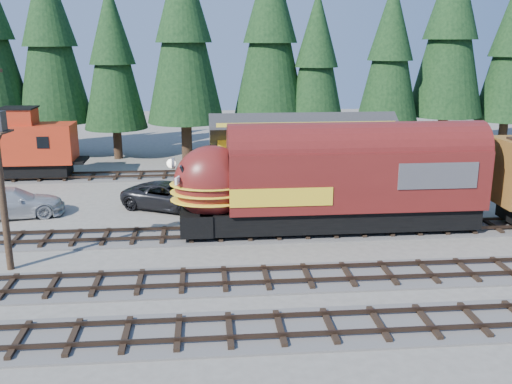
{
  "coord_description": "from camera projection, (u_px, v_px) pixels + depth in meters",
  "views": [
    {
      "loc": [
        -6.72,
        -24.68,
        10.03
      ],
      "look_at": [
        -4.1,
        4.0,
        2.35
      ],
      "focal_mm": 40.0,
      "sensor_mm": 36.0,
      "label": 1
    }
  ],
  "objects": [
    {
      "name": "ground",
      "position": [
        350.0,
        260.0,
        26.92
      ],
      "size": [
        120.0,
        120.0,
        0.0
      ],
      "primitive_type": "plane",
      "color": "#6B665B",
      "rests_on": "ground"
    },
    {
      "name": "track_siding",
      "position": [
        508.0,
        226.0,
        31.63
      ],
      "size": [
        68.0,
        3.2,
        0.33
      ],
      "color": "#4C4947",
      "rests_on": "ground"
    },
    {
      "name": "track_spur",
      "position": [
        162.0,
        176.0,
        43.34
      ],
      "size": [
        32.0,
        3.2,
        0.33
      ],
      "color": "#4C4947",
      "rests_on": "ground"
    },
    {
      "name": "caboose",
      "position": [
        9.0,
        147.0,
        41.76
      ],
      "size": [
        9.48,
        2.75,
        4.93
      ],
      "color": "black",
      "rests_on": "ground"
    },
    {
      "name": "conifer_backdrop",
      "position": [
        337.0,
        39.0,
        48.12
      ],
      "size": [
        79.45,
        21.69,
        16.17
      ],
      "color": "black",
      "rests_on": "ground"
    },
    {
      "name": "locomotive",
      "position": [
        323.0,
        185.0,
        30.04
      ],
      "size": [
        16.6,
        3.3,
        4.51
      ],
      "color": "black",
      "rests_on": "ground"
    },
    {
      "name": "depot",
      "position": [
        311.0,
        155.0,
        36.26
      ],
      "size": [
        12.8,
        7.0,
        5.3
      ],
      "color": "yellow",
      "rests_on": "ground"
    },
    {
      "name": "pickup_truck_a",
      "position": [
        170.0,
        196.0,
        34.77
      ],
      "size": [
        6.5,
        5.09,
        1.64
      ],
      "primitive_type": "imported",
      "rotation": [
        0.0,
        0.0,
        1.1
      ],
      "color": "black",
      "rests_on": "ground"
    },
    {
      "name": "pickup_truck_b",
      "position": [
        11.0,
        203.0,
        33.21
      ],
      "size": [
        6.3,
        3.52,
        1.73
      ],
      "primitive_type": "imported",
      "rotation": [
        0.0,
        0.0,
        1.76
      ],
      "color": "#B2B6BA",
      "rests_on": "ground"
    }
  ]
}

